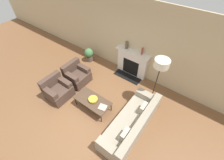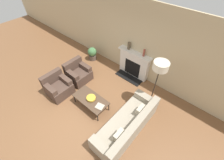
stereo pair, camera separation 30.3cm
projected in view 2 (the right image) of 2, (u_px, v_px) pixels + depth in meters
ground_plane at (84, 112)px, 4.98m from camera, size 18.00×18.00×0.00m
wall_back at (135, 41)px, 5.38m from camera, size 18.00×0.06×2.90m
fireplace at (134, 64)px, 5.89m from camera, size 1.37×0.59×1.10m
couch at (127, 125)px, 4.34m from camera, size 0.82×2.24×0.75m
armchair_near at (58, 87)px, 5.36m from camera, size 0.77×0.80×0.81m
armchair_far at (78, 73)px, 5.85m from camera, size 0.77×0.80×0.81m
coffee_table at (91, 99)px, 4.90m from camera, size 1.20×0.60×0.39m
bowl at (91, 98)px, 4.84m from camera, size 0.30×0.30×0.08m
book at (100, 106)px, 4.66m from camera, size 0.29×0.27×0.02m
floor_lamp at (160, 70)px, 4.14m from camera, size 0.44×0.44×1.81m
mantel_vase_left at (129, 46)px, 5.54m from camera, size 0.11×0.11×0.28m
mantel_vase_center_left at (144, 53)px, 5.24m from camera, size 0.07×0.07×0.27m
potted_plant at (92, 53)px, 6.76m from camera, size 0.40×0.40×0.61m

